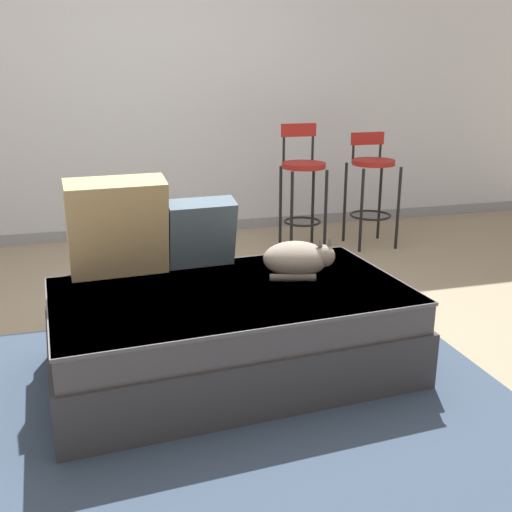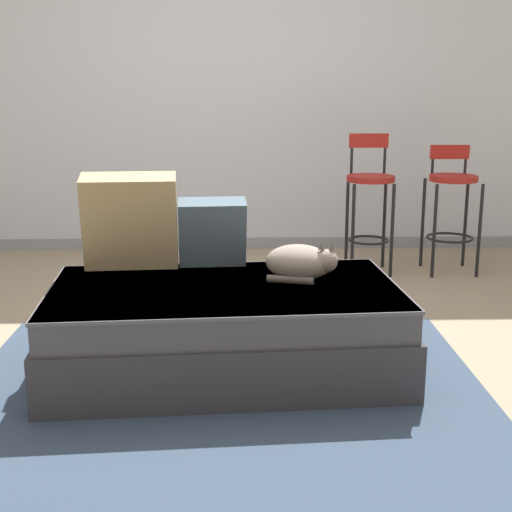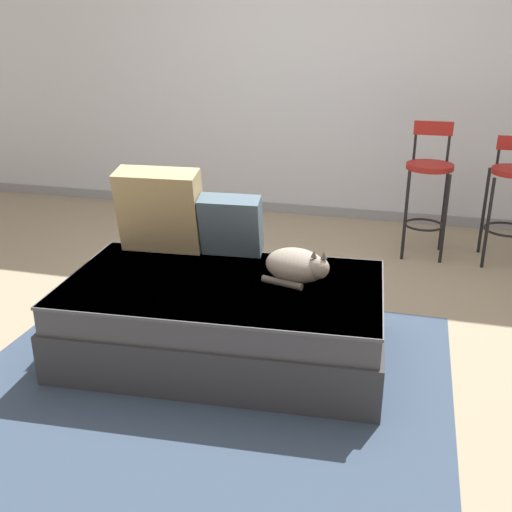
{
  "view_description": "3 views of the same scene",
  "coord_description": "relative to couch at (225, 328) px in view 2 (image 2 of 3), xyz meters",
  "views": [
    {
      "loc": [
        -0.59,
        -2.93,
        1.4
      ],
      "look_at": [
        0.15,
        -0.3,
        0.54
      ],
      "focal_mm": 42.0,
      "sensor_mm": 36.0,
      "label": 1
    },
    {
      "loc": [
        0.06,
        -3.6,
        1.34
      ],
      "look_at": [
        0.15,
        -0.3,
        0.54
      ],
      "focal_mm": 50.0,
      "sensor_mm": 36.0,
      "label": 2
    },
    {
      "loc": [
        0.88,
        -3.07,
        1.65
      ],
      "look_at": [
        0.15,
        -0.3,
        0.54
      ],
      "focal_mm": 42.0,
      "sensor_mm": 36.0,
      "label": 3
    }
  ],
  "objects": [
    {
      "name": "ground_plane",
      "position": [
        0.0,
        0.4,
        -0.21
      ],
      "size": [
        16.0,
        16.0,
        0.0
      ],
      "primitive_type": "plane",
      "color": "gray",
      "rests_on": "ground"
    },
    {
      "name": "wall_back_panel",
      "position": [
        0.0,
        2.65,
        1.09
      ],
      "size": [
        8.0,
        0.1,
        2.6
      ],
      "primitive_type": "cube",
      "color": "silver",
      "rests_on": "ground"
    },
    {
      "name": "wall_baseboard_trim",
      "position": [
        0.0,
        2.6,
        -0.17
      ],
      "size": [
        8.0,
        0.02,
        0.09
      ],
      "primitive_type": "cube",
      "color": "gray",
      "rests_on": "ground"
    },
    {
      "name": "area_rug",
      "position": [
        0.0,
        -0.3,
        -0.21
      ],
      "size": [
        2.35,
        2.05,
        0.01
      ],
      "primitive_type": "cube",
      "color": "#334256",
      "rests_on": "ground"
    },
    {
      "name": "couch",
      "position": [
        0.0,
        0.0,
        0.0
      ],
      "size": [
        1.71,
        1.06,
        0.42
      ],
      "color": "#353539",
      "rests_on": "ground"
    },
    {
      "name": "throw_pillow_corner",
      "position": [
        -0.48,
        0.34,
        0.45
      ],
      "size": [
        0.48,
        0.28,
        0.49
      ],
      "color": "tan",
      "rests_on": "couch"
    },
    {
      "name": "throw_pillow_middle",
      "position": [
        -0.07,
        0.37,
        0.39
      ],
      "size": [
        0.35,
        0.23,
        0.36
      ],
      "color": "#4C6070",
      "rests_on": "couch"
    },
    {
      "name": "cat",
      "position": [
        0.37,
        0.11,
        0.29
      ],
      "size": [
        0.37,
        0.31,
        0.2
      ],
      "color": "gray",
      "rests_on": "couch"
    },
    {
      "name": "bar_stool_near_window",
      "position": [
        1.01,
        1.82,
        0.36
      ],
      "size": [
        0.34,
        0.34,
        0.99
      ],
      "color": "black",
      "rests_on": "ground"
    },
    {
      "name": "bar_stool_by_doorway",
      "position": [
        1.6,
        1.82,
        0.33
      ],
      "size": [
        0.34,
        0.34,
        0.91
      ],
      "color": "black",
      "rests_on": "ground"
    }
  ]
}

